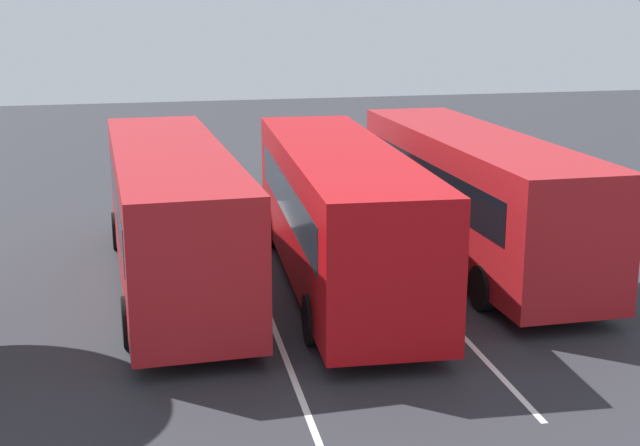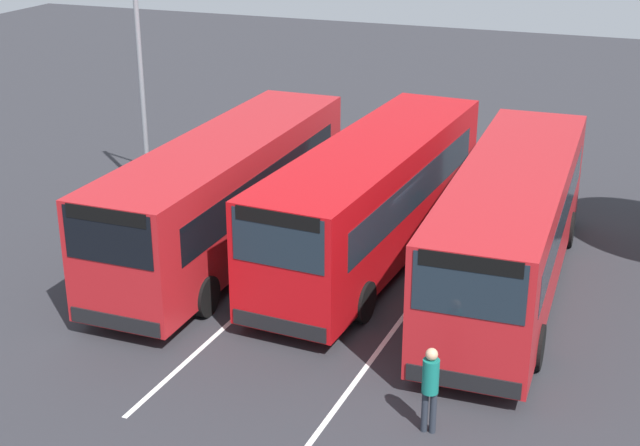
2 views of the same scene
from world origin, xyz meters
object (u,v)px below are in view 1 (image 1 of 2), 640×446
bus_far_left (473,192)px  bus_center_right (172,211)px  pedestrian (167,184)px  bus_center_left (339,210)px

bus_far_left → bus_center_right: 7.66m
bus_center_right → pedestrian: size_ratio=6.28×
bus_center_right → bus_center_left: bearing=-103.7°
bus_center_left → bus_center_right: 3.91m
bus_center_left → bus_center_right: same height
bus_far_left → bus_center_right: size_ratio=1.00×
bus_center_right → pedestrian: (6.66, -0.26, -0.75)m
bus_center_left → bus_center_right: bearing=81.5°
bus_far_left → pedestrian: 9.77m
bus_center_left → pedestrian: (7.50, 3.55, -0.75)m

